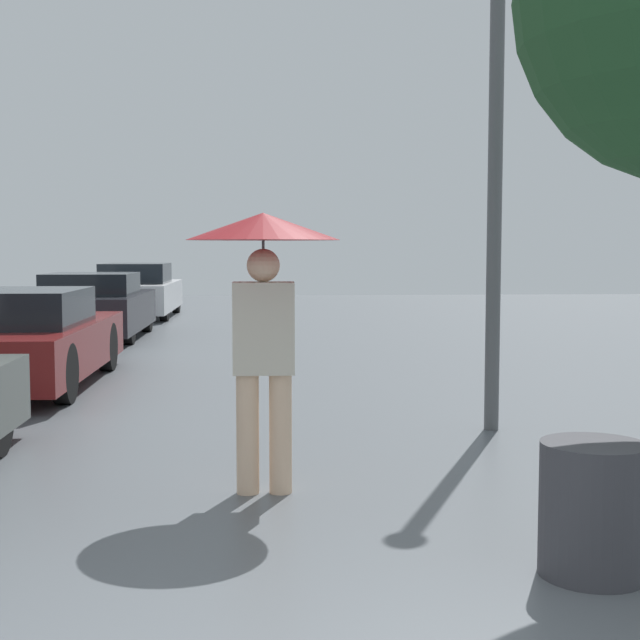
{
  "coord_description": "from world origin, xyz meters",
  "views": [
    {
      "loc": [
        -0.12,
        -2.66,
        1.73
      ],
      "look_at": [
        0.26,
        3.55,
        1.23
      ],
      "focal_mm": 50.0,
      "sensor_mm": 36.0,
      "label": 1
    }
  ],
  "objects": [
    {
      "name": "pedestrian",
      "position": [
        -0.14,
        3.55,
        1.54
      ],
      "size": [
        1.07,
        1.07,
        1.98
      ],
      "color": "beige",
      "rests_on": "ground_plane"
    },
    {
      "name": "parked_car_second",
      "position": [
        -3.17,
        8.6,
        0.59
      ],
      "size": [
        1.79,
        4.35,
        1.22
      ],
      "color": "maroon",
      "rests_on": "ground_plane"
    },
    {
      "name": "parked_car_third",
      "position": [
        -3.43,
        14.62,
        0.6
      ],
      "size": [
        1.88,
        3.95,
        1.26
      ],
      "color": "black",
      "rests_on": "ground_plane"
    },
    {
      "name": "parked_car_farthest",
      "position": [
        -3.35,
        19.87,
        0.63
      ],
      "size": [
        1.82,
        4.47,
        1.35
      ],
      "color": "silver",
      "rests_on": "ground_plane"
    },
    {
      "name": "street_lamp",
      "position": [
        2.02,
        5.62,
        2.67
      ],
      "size": [
        0.26,
        0.26,
        4.75
      ],
      "color": "#515456",
      "rests_on": "ground_plane"
    },
    {
      "name": "trash_bin",
      "position": [
        1.6,
        1.85,
        0.36
      ],
      "size": [
        0.56,
        0.56,
        0.71
      ],
      "color": "#38383D",
      "rests_on": "ground_plane"
    }
  ]
}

